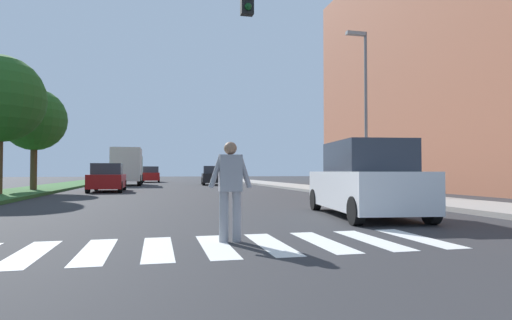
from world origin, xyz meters
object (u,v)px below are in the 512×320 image
(pedestrian_performer, at_px, (230,186))
(suv_crossing, at_px, (365,181))
(truck_box_delivery, at_px, (127,166))
(street_lamp_right, at_px, (364,98))
(sedan_far_horizon, at_px, (151,175))
(tree_distant, at_px, (34,120))
(sedan_distant, at_px, (212,176))
(sedan_midblock, at_px, (107,178))
(traffic_light_gantry, at_px, (2,10))

(pedestrian_performer, bearing_deg, suv_crossing, 37.21)
(truck_box_delivery, bearing_deg, pedestrian_performer, -83.15)
(street_lamp_right, bearing_deg, sedan_far_horizon, 108.30)
(tree_distant, height_order, street_lamp_right, street_lamp_right)
(tree_distant, distance_m, street_lamp_right, 18.25)
(sedan_distant, bearing_deg, tree_distant, -136.95)
(pedestrian_performer, bearing_deg, sedan_distant, 83.27)
(street_lamp_right, bearing_deg, sedan_distant, 103.19)
(suv_crossing, distance_m, sedan_distant, 26.91)
(suv_crossing, xyz_separation_m, sedan_distant, (-0.60, 26.90, -0.16))
(tree_distant, bearing_deg, sedan_far_horizon, 73.91)
(sedan_distant, bearing_deg, truck_box_delivery, 177.46)
(tree_distant, xyz_separation_m, sedan_distant, (11.59, 10.82, -3.37))
(sedan_midblock, xyz_separation_m, truck_box_delivery, (0.38, 11.27, 0.87))
(sedan_midblock, distance_m, sedan_far_horizon, 21.72)
(pedestrian_performer, xyz_separation_m, sedan_distant, (3.54, 30.05, -0.16))
(traffic_light_gantry, relative_size, street_lamp_right, 1.20)
(pedestrian_performer, height_order, suv_crossing, suv_crossing)
(traffic_light_gantry, bearing_deg, sedan_midblock, 89.43)
(traffic_light_gantry, xyz_separation_m, sedan_far_horizon, (2.36, 38.59, -3.57))
(sedan_distant, xyz_separation_m, truck_box_delivery, (-7.19, 0.32, 0.86))
(tree_distant, bearing_deg, sedan_midblock, -1.86)
(tree_distant, distance_m, sedan_distant, 16.21)
(pedestrian_performer, relative_size, suv_crossing, 0.35)
(street_lamp_right, relative_size, truck_box_delivery, 1.21)
(tree_distant, distance_m, pedestrian_performer, 21.09)
(sedan_far_horizon, bearing_deg, street_lamp_right, -71.70)
(pedestrian_performer, bearing_deg, sedan_far_horizon, 92.60)
(tree_distant, relative_size, sedan_far_horizon, 1.28)
(sedan_far_horizon, bearing_deg, sedan_distant, -63.15)
(sedan_midblock, bearing_deg, suv_crossing, -62.85)
(pedestrian_performer, bearing_deg, street_lamp_right, 52.90)
(suv_crossing, xyz_separation_m, sedan_far_horizon, (-5.99, 37.55, -0.14))
(street_lamp_right, relative_size, sedan_far_horizon, 1.66)
(pedestrian_performer, bearing_deg, traffic_light_gantry, 153.29)
(street_lamp_right, xyz_separation_m, suv_crossing, (-3.94, -7.54, -3.66))
(traffic_light_gantry, relative_size, sedan_midblock, 1.99)
(sedan_midblock, relative_size, truck_box_delivery, 0.73)
(street_lamp_right, bearing_deg, sedan_midblock, 145.24)
(tree_distant, distance_m, traffic_light_gantry, 17.54)
(street_lamp_right, distance_m, sedan_midblock, 15.24)
(street_lamp_right, relative_size, sedan_midblock, 1.65)
(traffic_light_gantry, bearing_deg, street_lamp_right, 34.91)
(tree_distant, bearing_deg, sedan_distant, 43.05)
(sedan_distant, bearing_deg, pedestrian_performer, -96.73)
(pedestrian_performer, height_order, sedan_distant, pedestrian_performer)
(street_lamp_right, height_order, sedan_distant, street_lamp_right)
(street_lamp_right, height_order, truck_box_delivery, street_lamp_right)
(pedestrian_performer, xyz_separation_m, truck_box_delivery, (-3.65, 30.37, 0.70))
(tree_distant, relative_size, suv_crossing, 1.20)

